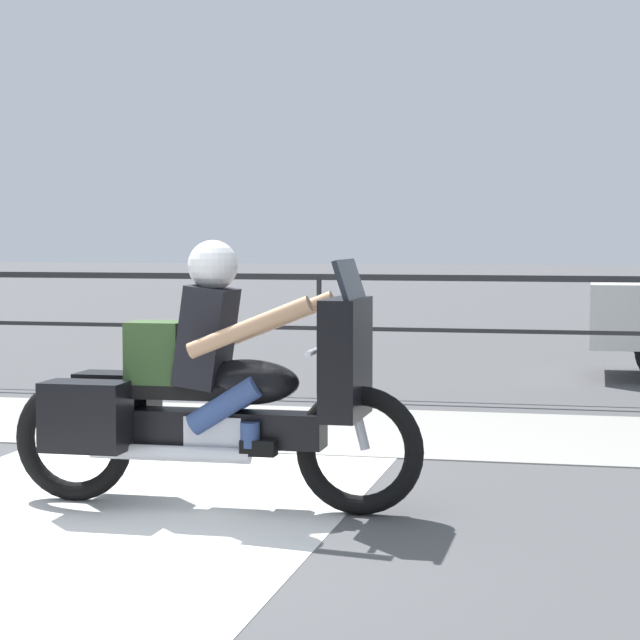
% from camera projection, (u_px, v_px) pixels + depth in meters
% --- Properties ---
extents(ground_plane, '(120.00, 120.00, 0.00)m').
position_uv_depth(ground_plane, '(99.00, 519.00, 6.94)').
color(ground_plane, '#4C4C4F').
extents(sidewalk_band, '(44.00, 2.40, 0.01)m').
position_uv_depth(sidewalk_band, '(261.00, 426.00, 10.25)').
color(sidewalk_band, '#99968E').
rests_on(sidewalk_band, ground).
extents(crosswalk_band, '(2.76, 6.00, 0.01)m').
position_uv_depth(crosswalk_band, '(76.00, 526.00, 6.75)').
color(crosswalk_band, silver).
rests_on(crosswalk_band, ground).
extents(fence_railing, '(36.00, 0.05, 1.19)m').
position_uv_depth(fence_railing, '(319.00, 300.00, 12.31)').
color(fence_railing, '#232326').
rests_on(fence_railing, ground).
extents(motorcycle, '(2.46, 0.76, 1.55)m').
position_uv_depth(motorcycle, '(211.00, 391.00, 7.18)').
color(motorcycle, black).
rests_on(motorcycle, ground).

